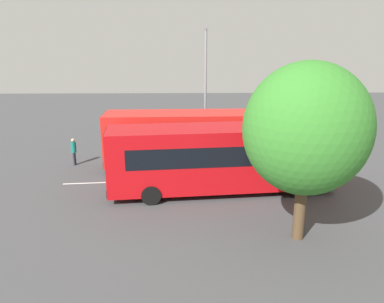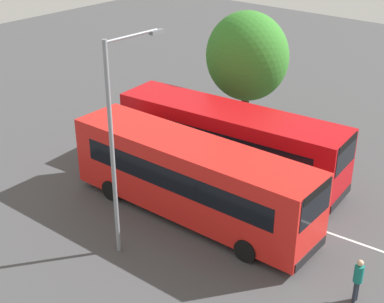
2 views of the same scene
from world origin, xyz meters
The scene contains 7 objects.
ground_plane centered at (0.00, 0.00, 0.00)m, with size 73.24×73.24×0.00m, color #424244.
bus_far_left centered at (0.23, -2.11, 1.83)m, with size 11.28×2.89×3.35m.
bus_center_left centered at (-0.71, 1.81, 1.83)m, with size 11.41×3.61×3.35m.
pedestrian centered at (7.92, -2.67, 0.99)m, with size 0.33×0.33×1.68m.
street_lamp centered at (-0.30, -5.57, 4.74)m, with size 0.32×2.67×8.25m.
depot_tree centered at (-3.22, 6.62, 4.31)m, with size 4.59×4.13×6.74m.
lane_stripe_outer_left centered at (0.00, 0.00, 0.00)m, with size 15.39×0.12×0.01m, color silver.
Camera 2 is at (13.18, -17.52, 12.89)m, focal length 52.18 mm.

